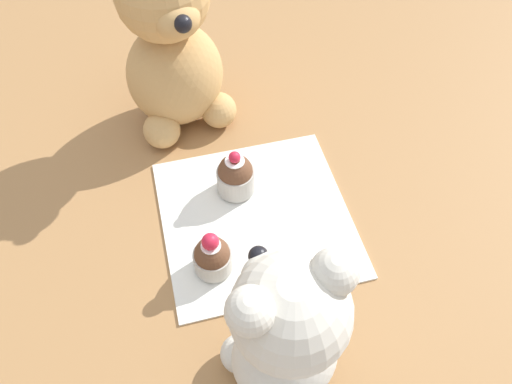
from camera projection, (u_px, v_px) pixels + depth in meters
ground_plane at (256, 218)px, 0.63m from camera, size 4.00×4.00×0.00m
knitted_placemat at (256, 217)px, 0.63m from camera, size 0.23×0.24×0.01m
teddy_bear_cream at (286, 333)px, 0.43m from camera, size 0.12×0.12×0.21m
teddy_bear_tan at (172, 48)px, 0.64m from camera, size 0.16×0.15×0.26m
cupcake_near_cream_bear at (212, 256)px, 0.57m from camera, size 0.04×0.04×0.07m
cupcake_near_tan_bear at (236, 175)px, 0.63m from camera, size 0.05×0.05×0.07m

